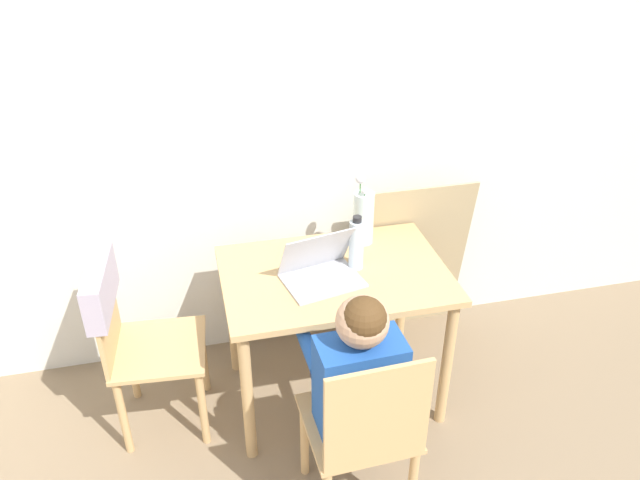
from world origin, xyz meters
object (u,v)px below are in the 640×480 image
laptop (320,268)px  person_seated (355,372)px  water_bottle (356,244)px  chair_spare (125,322)px  chair_occupied (364,432)px  flower_vase (363,215)px

laptop → person_seated: bearing=-100.8°
water_bottle → chair_spare: bearing=179.7°
laptop → chair_occupied: bearing=-100.6°
flower_vase → chair_occupied: bearing=-105.8°
chair_occupied → person_seated: person_seated is taller
laptop → water_bottle: size_ratio=1.42×
laptop → water_bottle: (0.18, 0.05, 0.07)m
laptop → flower_vase: (0.27, 0.26, 0.09)m
chair_spare → flower_vase: flower_vase is taller
flower_vase → person_seated: bearing=-108.3°
water_bottle → chair_occupied: bearing=-103.0°
chair_occupied → laptop: bearing=-90.6°
person_seated → chair_spare: bearing=-36.2°
chair_occupied → flower_vase: (0.25, 0.89, 0.41)m
chair_spare → water_bottle: (1.01, -0.01, 0.25)m
chair_occupied → water_bottle: 0.80m
chair_occupied → flower_vase: flower_vase is taller
chair_occupied → person_seated: bearing=-90.0°
water_bottle → flower_vase: bearing=65.7°
water_bottle → person_seated: bearing=-106.0°
flower_vase → water_bottle: flower_vase is taller
person_seated → chair_occupied: bearing=90.0°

